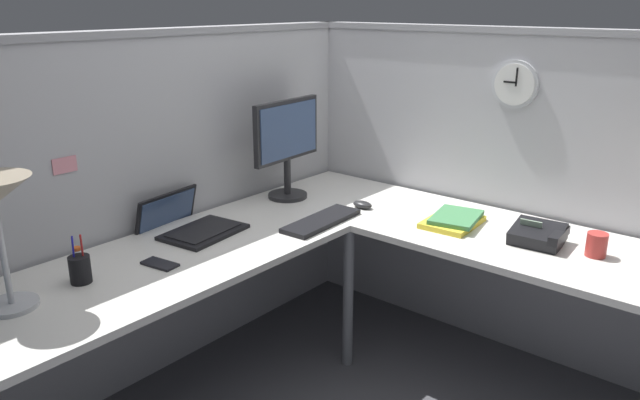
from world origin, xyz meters
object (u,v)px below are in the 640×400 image
pen_cup (80,269)px  monitor (287,141)px  wall_clock (515,84)px  computer_mouse (362,205)px  office_phone (539,236)px  book_stack (454,220)px  laptop (187,224)px  keyboard (321,221)px  coffee_mug (597,245)px  cell_phone (160,264)px

pen_cup → monitor: bearing=5.1°
wall_clock → computer_mouse: bearing=129.7°
office_phone → book_stack: (-0.02, 0.38, -0.02)m
laptop → book_stack: laptop is taller
monitor → keyboard: monitor is taller
coffee_mug → office_phone: bearing=95.0°
office_phone → book_stack: office_phone is taller
computer_mouse → book_stack: 0.46m
computer_mouse → book_stack: book_stack is taller
computer_mouse → office_phone: bearing=-83.9°
pen_cup → cell_phone: (0.27, -0.09, -0.05)m
pen_cup → book_stack: (1.39, -0.74, -0.03)m
computer_mouse → keyboard: bearing=176.9°
pen_cup → wall_clock: wall_clock is taller
monitor → laptop: monitor is taller
book_stack → pen_cup: bearing=152.0°
wall_clock → coffee_mug: bearing=-122.1°
computer_mouse → wall_clock: bearing=-50.3°
monitor → book_stack: (0.18, -0.85, -0.27)m
computer_mouse → cell_phone: (-1.05, 0.19, -0.01)m
monitor → book_stack: monitor is taller
cell_phone → wall_clock: size_ratio=0.65×
cell_phone → office_phone: office_phone is taller
office_phone → book_stack: 0.38m
monitor → book_stack: 0.91m
pen_cup → wall_clock: (1.76, -0.82, 0.55)m
cell_phone → wall_clock: bearing=-34.3°
office_phone → book_stack: size_ratio=0.71×
monitor → coffee_mug: monitor is taller
laptop → cell_phone: size_ratio=2.90×
cell_phone → laptop: bearing=27.3°
computer_mouse → wall_clock: size_ratio=0.47×
monitor → pen_cup: monitor is taller
wall_clock → laptop: bearing=141.1°
pen_cup → coffee_mug: pen_cup is taller
wall_clock → cell_phone: bearing=154.1°
monitor → cell_phone: monitor is taller
monitor → book_stack: size_ratio=1.63×
pen_cup → book_stack: pen_cup is taller
computer_mouse → book_stack: (0.07, -0.45, 0.00)m
cell_phone → wall_clock: wall_clock is taller
cell_phone → office_phone: bearing=-50.6°
laptop → keyboard: 0.60m
laptop → computer_mouse: (0.74, -0.42, -0.01)m
laptop → keyboard: laptop is taller
monitor → coffee_mug: size_ratio=5.21×
office_phone → coffee_mug: size_ratio=2.28×
laptop → office_phone: size_ratio=1.91×
coffee_mug → wall_clock: bearing=57.9°
monitor → wall_clock: (0.55, -0.92, 0.31)m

